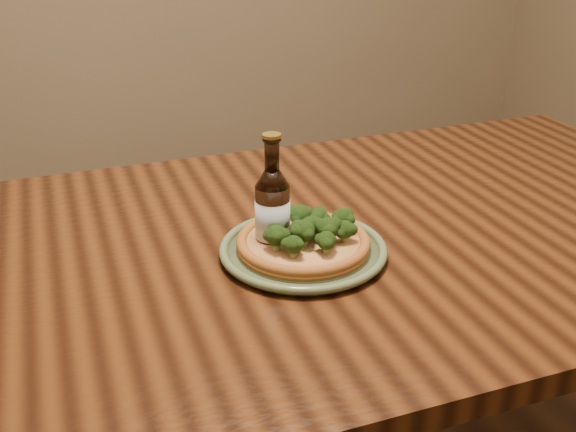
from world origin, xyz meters
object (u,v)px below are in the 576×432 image
object	(u,v)px
plate	(303,250)
table	(340,276)
pizza	(304,239)
beer_bottle	(273,211)

from	to	relation	value
plate	table	bearing A→B (deg)	31.84
table	pizza	world-z (taller)	pizza
pizza	beer_bottle	xyz separation A→B (m)	(-0.05, 0.02, 0.05)
pizza	beer_bottle	world-z (taller)	beer_bottle
table	pizza	xyz separation A→B (m)	(-0.10, -0.06, 0.12)
plate	pizza	size ratio (longest dim) A/B	1.26
table	beer_bottle	bearing A→B (deg)	-165.56
plate	pizza	bearing A→B (deg)	-19.92
beer_bottle	pizza	bearing A→B (deg)	-35.54
table	beer_bottle	xyz separation A→B (m)	(-0.14, -0.04, 0.17)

